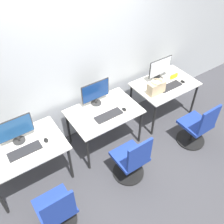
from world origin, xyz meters
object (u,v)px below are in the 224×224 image
Objects in this scene: keyboard_left at (25,151)px; keyboard_center at (109,115)px; monitor_left at (15,130)px; office_chair_center at (132,161)px; mouse_center at (124,109)px; keyboard_right at (170,86)px; monitor_right at (160,68)px; office_chair_right at (197,128)px; office_chair_left at (57,212)px; mouse_right at (183,82)px; monitor_center at (96,92)px; handbag at (156,88)px; mouse_left at (46,140)px.

keyboard_center is (1.29, -0.05, 0.00)m from keyboard_left.
monitor_left is 0.55× the size of office_chair_center.
mouse_center reaches higher than keyboard_right.
monitor_right is 0.55× the size of office_chair_right.
office_chair_left is 2.95m from mouse_right.
handbag is (0.96, -0.34, -0.11)m from monitor_center.
mouse_left is at bearing 175.84° from mouse_center.
office_chair_center is at bearing 176.55° from office_chair_right.
monitor_left reaches higher than mouse_center.
monitor_right is at bearing -2.36° from monitor_center.
keyboard_center is 0.92× the size of monitor_right.
monitor_right is (1.29, 0.31, 0.21)m from keyboard_center.
keyboard_left is (0.00, -0.22, -0.21)m from monitor_left.
keyboard_center is (1.29, -0.27, -0.21)m from monitor_left.
office_chair_left is at bearing -165.42° from mouse_right.
monitor_left is 1.09× the size of keyboard_left.
mouse_right is (1.57, -0.02, 0.01)m from keyboard_center.
monitor_right is 0.47m from mouse_right.
office_chair_left is 1.22m from office_chair_center.
mouse_right is at bearing 21.81° from office_chair_center.
monitor_center is at bearing 125.34° from mouse_center.
monitor_left is 5.35× the size of mouse_right.
keyboard_center is 1.50m from office_chair_right.
keyboard_left and keyboard_center have the same top height.
keyboard_right is 1.47× the size of handbag.
mouse_center is at bearing -177.82° from keyboard_right.
handbag is (2.25, -0.25, -0.11)m from monitor_left.
monitor_left reaches higher than office_chair_center.
keyboard_center is at bearing -12.02° from monitor_left.
mouse_right is (2.55, -0.08, 0.00)m from mouse_left.
office_chair_left is at bearing -149.18° from keyboard_center.
monitor_center reaches higher than office_chair_center.
office_chair_right is (0.98, -0.71, -0.38)m from mouse_center.
office_chair_left reaches higher than mouse_center.
office_chair_right is at bearing -3.45° from office_chair_center.
keyboard_center is at bearing -90.00° from monitor_center.
keyboard_right is at bearing 87.09° from office_chair_right.
office_chair_center is (1.24, -0.94, -0.58)m from monitor_left.
office_chair_right is 0.94m from handbag.
keyboard_center is at bearing 86.16° from office_chair_center.
keyboard_left is at bearing 177.65° from keyboard_center.
office_chair_left is at bearing -179.73° from office_chair_right.
office_chair_right is (2.54, -0.79, -0.37)m from keyboard_left.
keyboard_left is 1.47× the size of handbag.
handbag is at bearing 3.93° from mouse_center.
keyboard_left is at bearing 179.08° from keyboard_right.
office_chair_center is at bearing 4.23° from office_chair_left.
keyboard_center is 0.51× the size of office_chair_right.
office_chair_center is (0.94, -0.73, -0.38)m from mouse_left.
handbag reaches higher than keyboard_right.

